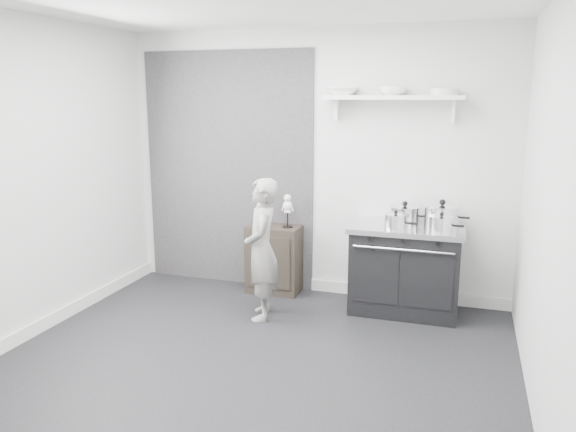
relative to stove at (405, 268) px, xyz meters
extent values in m
plane|color=black|center=(-1.00, -1.48, -0.43)|extent=(4.00, 4.00, 0.00)
cube|color=silver|center=(-1.00, 0.32, 0.92)|extent=(4.00, 0.02, 2.70)
cube|color=silver|center=(-1.00, -3.28, 0.92)|extent=(4.00, 0.02, 2.70)
cube|color=silver|center=(-3.00, -1.48, 0.92)|extent=(0.02, 3.60, 2.70)
cube|color=silver|center=(1.00, -1.48, 0.92)|extent=(0.02, 3.60, 2.70)
cube|color=black|center=(-1.95, 0.31, 0.82)|extent=(1.90, 0.02, 2.50)
cube|color=silver|center=(0.00, 0.30, -0.37)|extent=(2.00, 0.03, 0.12)
cube|color=silver|center=(-2.98, -1.48, -0.37)|extent=(0.03, 3.60, 0.12)
cube|color=white|center=(-0.20, 0.19, 1.59)|extent=(1.30, 0.26, 0.04)
cube|color=white|center=(-0.75, 0.26, 1.47)|extent=(0.03, 0.12, 0.20)
cube|color=white|center=(0.35, 0.26, 1.47)|extent=(0.03, 0.12, 0.20)
cube|color=black|center=(0.00, 0.00, -0.03)|extent=(0.99, 0.60, 0.80)
cube|color=silver|center=(0.00, 0.00, 0.39)|extent=(1.05, 0.64, 0.05)
cube|color=black|center=(-0.24, -0.29, -0.01)|extent=(0.42, 0.02, 0.52)
cube|color=black|center=(0.24, -0.29, -0.01)|extent=(0.42, 0.02, 0.52)
cylinder|color=silver|center=(0.00, -0.32, 0.27)|extent=(0.89, 0.02, 0.02)
cylinder|color=black|center=(-0.30, -0.31, 0.35)|extent=(0.04, 0.03, 0.04)
cylinder|color=black|center=(0.00, -0.31, 0.35)|extent=(0.04, 0.03, 0.04)
cylinder|color=black|center=(0.30, -0.31, 0.35)|extent=(0.04, 0.03, 0.04)
cube|color=black|center=(-1.37, 0.13, -0.07)|extent=(0.55, 0.32, 0.71)
imported|color=gray|center=(-1.25, -0.56, 0.23)|extent=(0.44, 0.55, 1.31)
cylinder|color=silver|center=(-0.04, 0.12, 0.49)|extent=(0.28, 0.28, 0.14)
cylinder|color=silver|center=(-0.04, 0.12, 0.57)|extent=(0.29, 0.29, 0.02)
sphere|color=black|center=(-0.04, 0.12, 0.60)|extent=(0.05, 0.05, 0.05)
cylinder|color=black|center=(0.14, 0.12, 0.49)|extent=(0.10, 0.02, 0.02)
cylinder|color=silver|center=(0.30, 0.10, 0.51)|extent=(0.32, 0.32, 0.18)
cylinder|color=silver|center=(0.30, 0.10, 0.60)|extent=(0.33, 0.33, 0.02)
sphere|color=black|center=(0.30, 0.10, 0.64)|extent=(0.06, 0.06, 0.06)
cylinder|color=black|center=(0.50, 0.10, 0.51)|extent=(0.10, 0.02, 0.02)
cylinder|color=silver|center=(0.31, -0.15, 0.48)|extent=(0.21, 0.21, 0.13)
cylinder|color=silver|center=(0.31, -0.15, 0.55)|extent=(0.22, 0.22, 0.01)
sphere|color=black|center=(0.31, -0.15, 0.58)|extent=(0.04, 0.04, 0.04)
cylinder|color=black|center=(0.46, -0.15, 0.48)|extent=(0.10, 0.02, 0.02)
cylinder|color=silver|center=(-0.09, -0.17, 0.48)|extent=(0.20, 0.20, 0.12)
cylinder|color=silver|center=(-0.09, -0.17, 0.55)|extent=(0.21, 0.21, 0.01)
sphere|color=black|center=(-0.09, -0.17, 0.58)|extent=(0.04, 0.04, 0.04)
cylinder|color=black|center=(0.05, -0.17, 0.48)|extent=(0.10, 0.02, 0.02)
imported|color=white|center=(-0.68, 0.19, 1.65)|extent=(0.30, 0.30, 0.07)
imported|color=white|center=(-0.20, 0.19, 1.65)|extent=(0.25, 0.25, 0.08)
cylinder|color=silver|center=(0.26, 0.19, 1.64)|extent=(0.25, 0.25, 0.06)
camera|label=1|loc=(0.49, -5.21, 1.61)|focal=35.00mm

